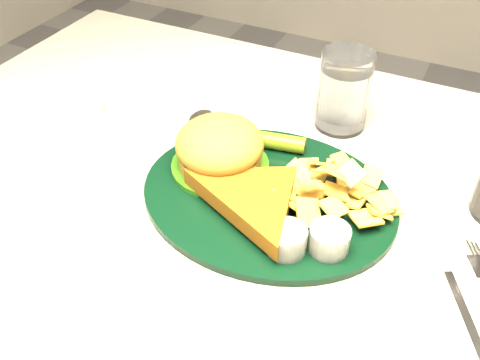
{
  "coord_description": "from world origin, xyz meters",
  "views": [
    {
      "loc": [
        0.21,
        -0.51,
        1.23
      ],
      "look_at": [
        -0.02,
        -0.05,
        0.8
      ],
      "focal_mm": 40.0,
      "sensor_mm": 36.0,
      "label": 1
    }
  ],
  "objects": [
    {
      "name": "table",
      "position": [
        0.0,
        0.0,
        0.38
      ],
      "size": [
        1.2,
        0.8,
        0.75
      ],
      "primitive_type": null,
      "color": "#A4A094",
      "rests_on": "ground"
    },
    {
      "name": "dinner_plate",
      "position": [
        0.01,
        -0.01,
        0.79
      ],
      "size": [
        0.35,
        0.29,
        0.08
      ],
      "primitive_type": null,
      "rotation": [
        0.0,
        0.0,
        0.02
      ],
      "color": "black",
      "rests_on": "table"
    },
    {
      "name": "water_glass",
      "position": [
        0.04,
        0.2,
        0.81
      ],
      "size": [
        0.09,
        0.09,
        0.13
      ],
      "primitive_type": "cylinder",
      "rotation": [
        0.0,
        0.0,
        0.16
      ],
      "color": "silver",
      "rests_on": "table"
    },
    {
      "name": "fork_napkin",
      "position": [
        0.27,
        -0.08,
        0.76
      ],
      "size": [
        0.17,
        0.19,
        0.01
      ],
      "primitive_type": null,
      "rotation": [
        0.0,
        0.0,
        0.48
      ],
      "color": "white",
      "rests_on": "table"
    },
    {
      "name": "spoon",
      "position": [
        -0.16,
        0.03,
        0.76
      ],
      "size": [
        0.05,
        0.17,
        0.01
      ],
      "primitive_type": null,
      "rotation": [
        0.0,
        0.0,
        -0.02
      ],
      "color": "white",
      "rests_on": "table"
    },
    {
      "name": "ramekin",
      "position": [
        -0.31,
        0.08,
        0.77
      ],
      "size": [
        0.06,
        0.06,
        0.03
      ],
      "primitive_type": "cylinder",
      "rotation": [
        0.0,
        0.0,
        0.32
      ],
      "color": "silver",
      "rests_on": "table"
    },
    {
      "name": "wrapped_straw",
      "position": [
        0.01,
        0.1,
        0.75
      ],
      "size": [
        0.21,
        0.07,
        0.01
      ],
      "primitive_type": null,
      "rotation": [
        0.0,
        0.0,
        0.0
      ],
      "color": "white",
      "rests_on": "table"
    }
  ]
}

